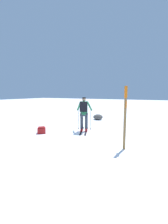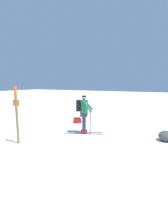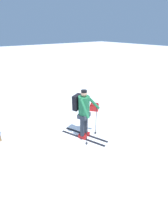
% 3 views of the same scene
% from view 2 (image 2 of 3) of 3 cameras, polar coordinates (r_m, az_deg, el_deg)
% --- Properties ---
extents(ground_plane, '(80.00, 80.00, 0.00)m').
position_cam_2_polar(ground_plane, '(8.14, -4.98, -7.45)').
color(ground_plane, white).
extents(skier, '(1.05, 1.76, 1.79)m').
position_cam_2_polar(skier, '(8.15, -0.19, 0.27)').
color(skier, black).
rests_on(skier, ground_plane).
extents(dropped_backpack, '(0.56, 0.57, 0.32)m').
position_cam_2_polar(dropped_backpack, '(10.43, -2.18, -2.76)').
color(dropped_backpack, maroon).
rests_on(dropped_backpack, ground_plane).
extents(trail_marker, '(0.14, 0.22, 2.25)m').
position_cam_2_polar(trail_marker, '(7.19, -21.17, 0.48)').
color(trail_marker, olive).
rests_on(trail_marker, ground_plane).
extents(rock_boulder, '(0.74, 0.63, 0.41)m').
position_cam_2_polar(rock_boulder, '(8.04, 25.28, -7.06)').
color(rock_boulder, '#474442').
rests_on(rock_boulder, ground_plane).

